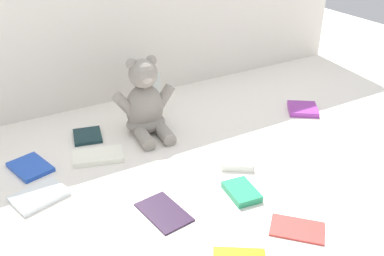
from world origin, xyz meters
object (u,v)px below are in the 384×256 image
at_px(book_case_3, 98,156).
at_px(book_case_2, 39,196).
at_px(book_case_8, 30,167).
at_px(book_case_7, 150,92).
at_px(book_case_4, 88,136).
at_px(book_case_10, 164,211).
at_px(book_case_0, 237,156).
at_px(book_case_9, 242,192).
at_px(teddy_bear, 145,105).
at_px(book_case_5, 303,109).
at_px(book_case_1, 297,228).

bearing_deg(book_case_3, book_case_2, -45.32).
bearing_deg(book_case_8, book_case_7, 5.73).
height_order(book_case_4, book_case_10, book_case_4).
distance_m(book_case_0, book_case_9, 0.16).
xyz_separation_m(teddy_bear, book_case_5, (0.51, -0.14, -0.08)).
bearing_deg(book_case_3, teddy_bear, 129.12).
relative_size(book_case_0, book_case_10, 0.99).
relative_size(teddy_bear, book_case_5, 2.39).
xyz_separation_m(book_case_2, book_case_3, (0.18, 0.10, 0.00)).
height_order(book_case_3, book_case_5, book_case_5).
xyz_separation_m(teddy_bear, book_case_0, (0.15, -0.27, -0.08)).
relative_size(book_case_7, book_case_9, 1.36).
distance_m(book_case_0, book_case_8, 0.56).
xyz_separation_m(book_case_3, book_case_10, (0.05, -0.30, -0.00)).
bearing_deg(book_case_8, book_case_5, -21.78).
height_order(book_case_2, book_case_4, book_case_2).
bearing_deg(book_case_8, book_case_2, -108.55).
bearing_deg(book_case_0, book_case_5, -126.09).
bearing_deg(book_case_0, book_case_10, 54.98).
bearing_deg(book_case_2, book_case_7, 108.83).
distance_m(book_case_7, book_case_8, 0.47).
xyz_separation_m(book_case_2, book_case_4, (0.20, 0.23, -0.00)).
relative_size(book_case_0, book_case_4, 1.40).
bearing_deg(book_case_7, book_case_8, -150.48).
xyz_separation_m(book_case_1, book_case_4, (-0.27, 0.63, 0.00)).
bearing_deg(book_case_5, book_case_3, -150.13).
distance_m(book_case_8, book_case_10, 0.41).
bearing_deg(book_case_4, book_case_10, -71.08).
bearing_deg(book_case_0, book_case_1, 114.39).
height_order(book_case_3, book_case_4, book_case_3).
height_order(book_case_1, book_case_8, book_case_8).
height_order(book_case_2, book_case_7, book_case_7).
height_order(book_case_0, book_case_9, book_case_0).
bearing_deg(book_case_9, book_case_7, -83.98).
height_order(book_case_7, book_case_9, book_case_7).
height_order(book_case_2, book_case_9, book_case_9).
distance_m(book_case_0, book_case_7, 0.41).
bearing_deg(book_case_0, book_case_4, -11.07).
bearing_deg(book_case_9, teddy_bear, -73.72).
relative_size(book_case_2, book_case_7, 0.94).
distance_m(book_case_0, book_case_3, 0.38).
height_order(book_case_0, book_case_10, book_case_0).
bearing_deg(book_case_4, book_case_9, -49.36).
xyz_separation_m(book_case_4, book_case_8, (-0.19, -0.09, 0.00)).
distance_m(teddy_bear, book_case_8, 0.37).
xyz_separation_m(book_case_4, book_case_9, (0.24, -0.46, 0.00)).
distance_m(book_case_1, book_case_4, 0.68).
bearing_deg(book_case_4, book_case_8, -141.36).
distance_m(book_case_5, book_case_7, 0.52).
relative_size(book_case_1, book_case_10, 0.88).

